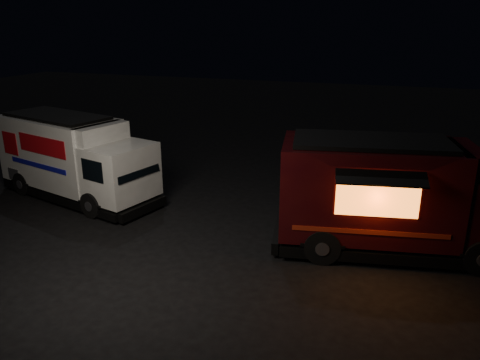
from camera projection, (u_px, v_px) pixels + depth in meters
The scene contains 3 objects.
ground at pixel (191, 237), 14.67m from camera, with size 80.00×80.00×0.00m, color black.
white_truck at pixel (77, 158), 17.48m from camera, with size 6.86×2.34×3.11m, color white, non-canonical shape.
red_truck at pixel (400, 197), 13.34m from camera, with size 7.13×2.62×3.32m, color #340909, non-canonical shape.
Camera 1 is at (5.86, -12.06, 6.41)m, focal length 35.00 mm.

